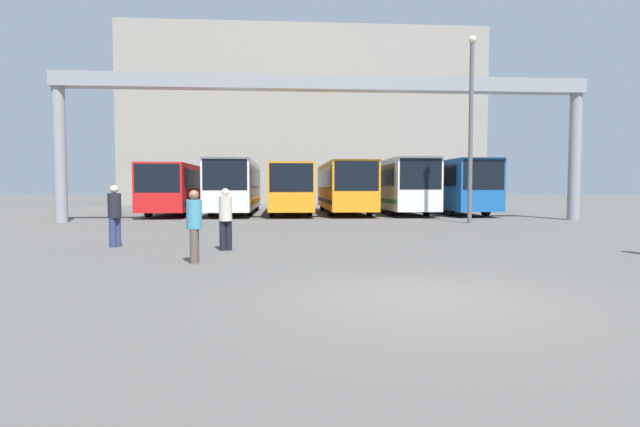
{
  "coord_description": "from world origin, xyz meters",
  "views": [
    {
      "loc": [
        -2.1,
        -7.52,
        1.71
      ],
      "look_at": [
        -0.22,
        18.74,
        0.3
      ],
      "focal_mm": 28.0,
      "sensor_mm": 36.0,
      "label": 1
    }
  ],
  "objects_px": {
    "pedestrian_mid_right": "(115,214)",
    "pedestrian_near_right": "(194,225)",
    "bus_slot_0": "(179,186)",
    "bus_slot_4": "(396,184)",
    "bus_slot_5": "(452,184)",
    "bus_slot_1": "(236,184)",
    "bus_slot_3": "(344,185)",
    "pedestrian_mid_left": "(226,218)",
    "lamp_post": "(471,123)",
    "bus_slot_2": "(290,186)"
  },
  "relations": [
    {
      "from": "bus_slot_2",
      "to": "bus_slot_4",
      "type": "relative_size",
      "value": 0.98
    },
    {
      "from": "bus_slot_3",
      "to": "bus_slot_4",
      "type": "xyz_separation_m",
      "value": [
        3.46,
        0.08,
        0.09
      ]
    },
    {
      "from": "bus_slot_1",
      "to": "bus_slot_2",
      "type": "distance_m",
      "value": 3.48
    },
    {
      "from": "bus_slot_5",
      "to": "pedestrian_mid_left",
      "type": "relative_size",
      "value": 6.21
    },
    {
      "from": "bus_slot_4",
      "to": "bus_slot_5",
      "type": "distance_m",
      "value": 3.53
    },
    {
      "from": "bus_slot_5",
      "to": "pedestrian_near_right",
      "type": "distance_m",
      "value": 23.9
    },
    {
      "from": "bus_slot_3",
      "to": "pedestrian_mid_left",
      "type": "xyz_separation_m",
      "value": [
        -5.41,
        -18.57,
        -0.95
      ]
    },
    {
      "from": "bus_slot_3",
      "to": "pedestrian_mid_right",
      "type": "distance_m",
      "value": 19.6
    },
    {
      "from": "bus_slot_4",
      "to": "lamp_post",
      "type": "height_order",
      "value": "lamp_post"
    },
    {
      "from": "bus_slot_1",
      "to": "bus_slot_3",
      "type": "distance_m",
      "value": 6.93
    },
    {
      "from": "bus_slot_0",
      "to": "pedestrian_near_right",
      "type": "xyz_separation_m",
      "value": [
        4.54,
        -20.48,
        -0.86
      ]
    },
    {
      "from": "bus_slot_3",
      "to": "pedestrian_near_right",
      "type": "relative_size",
      "value": 7.11
    },
    {
      "from": "bus_slot_1",
      "to": "lamp_post",
      "type": "bearing_deg",
      "value": -39.33
    },
    {
      "from": "pedestrian_near_right",
      "to": "lamp_post",
      "type": "bearing_deg",
      "value": 137.18
    },
    {
      "from": "bus_slot_3",
      "to": "bus_slot_1",
      "type": "bearing_deg",
      "value": 177.02
    },
    {
      "from": "bus_slot_1",
      "to": "bus_slot_5",
      "type": "height_order",
      "value": "bus_slot_5"
    },
    {
      "from": "bus_slot_2",
      "to": "bus_slot_0",
      "type": "bearing_deg",
      "value": -177.56
    },
    {
      "from": "bus_slot_0",
      "to": "pedestrian_near_right",
      "type": "height_order",
      "value": "bus_slot_0"
    },
    {
      "from": "bus_slot_3",
      "to": "bus_slot_4",
      "type": "relative_size",
      "value": 0.99
    },
    {
      "from": "bus_slot_2",
      "to": "bus_slot_4",
      "type": "xyz_separation_m",
      "value": [
        6.92,
        0.12,
        0.16
      ]
    },
    {
      "from": "pedestrian_mid_right",
      "to": "lamp_post",
      "type": "xyz_separation_m",
      "value": [
        13.48,
        8.29,
        3.77
      ]
    },
    {
      "from": "pedestrian_mid_right",
      "to": "lamp_post",
      "type": "relative_size",
      "value": 0.2
    },
    {
      "from": "bus_slot_2",
      "to": "pedestrian_near_right",
      "type": "bearing_deg",
      "value": -96.53
    },
    {
      "from": "pedestrian_near_right",
      "to": "bus_slot_4",
      "type": "bearing_deg",
      "value": 155.97
    },
    {
      "from": "pedestrian_mid_right",
      "to": "pedestrian_near_right",
      "type": "distance_m",
      "value": 4.29
    },
    {
      "from": "bus_slot_1",
      "to": "pedestrian_mid_left",
      "type": "distance_m",
      "value": 19.01
    },
    {
      "from": "bus_slot_0",
      "to": "bus_slot_2",
      "type": "bearing_deg",
      "value": 2.44
    },
    {
      "from": "bus_slot_1",
      "to": "pedestrian_near_right",
      "type": "xyz_separation_m",
      "value": [
        1.08,
        -21.18,
        -1.01
      ]
    },
    {
      "from": "bus_slot_5",
      "to": "bus_slot_0",
      "type": "bearing_deg",
      "value": 179.0
    },
    {
      "from": "lamp_post",
      "to": "bus_slot_0",
      "type": "bearing_deg",
      "value": 149.56
    },
    {
      "from": "bus_slot_5",
      "to": "bus_slot_3",
      "type": "bearing_deg",
      "value": 174.76
    },
    {
      "from": "pedestrian_mid_left",
      "to": "bus_slot_4",
      "type": "bearing_deg",
      "value": 46.41
    },
    {
      "from": "bus_slot_1",
      "to": "bus_slot_3",
      "type": "xyz_separation_m",
      "value": [
        6.92,
        -0.36,
        -0.05
      ]
    },
    {
      "from": "bus_slot_2",
      "to": "lamp_post",
      "type": "relative_size",
      "value": 1.34
    },
    {
      "from": "bus_slot_1",
      "to": "pedestrian_mid_right",
      "type": "bearing_deg",
      "value": -95.48
    },
    {
      "from": "pedestrian_mid_left",
      "to": "lamp_post",
      "type": "xyz_separation_m",
      "value": [
        10.25,
        9.29,
        3.81
      ]
    },
    {
      "from": "pedestrian_near_right",
      "to": "lamp_post",
      "type": "height_order",
      "value": "lamp_post"
    },
    {
      "from": "pedestrian_mid_left",
      "to": "lamp_post",
      "type": "relative_size",
      "value": 0.19
    },
    {
      "from": "bus_slot_1",
      "to": "bus_slot_4",
      "type": "relative_size",
      "value": 1.05
    },
    {
      "from": "bus_slot_0",
      "to": "bus_slot_4",
      "type": "relative_size",
      "value": 0.93
    },
    {
      "from": "bus_slot_3",
      "to": "bus_slot_2",
      "type": "bearing_deg",
      "value": -179.37
    },
    {
      "from": "bus_slot_2",
      "to": "pedestrian_mid_left",
      "type": "distance_m",
      "value": 18.65
    },
    {
      "from": "bus_slot_3",
      "to": "lamp_post",
      "type": "xyz_separation_m",
      "value": [
        4.84,
        -9.28,
        2.86
      ]
    },
    {
      "from": "bus_slot_0",
      "to": "bus_slot_5",
      "type": "bearing_deg",
      "value": -1.0
    },
    {
      "from": "pedestrian_mid_right",
      "to": "pedestrian_near_right",
      "type": "bearing_deg",
      "value": -105.17
    },
    {
      "from": "bus_slot_5",
      "to": "lamp_post",
      "type": "distance_m",
      "value": 9.32
    },
    {
      "from": "bus_slot_2",
      "to": "pedestrian_mid_right",
      "type": "xyz_separation_m",
      "value": [
        -5.18,
        -17.53,
        -0.83
      ]
    },
    {
      "from": "bus_slot_4",
      "to": "lamp_post",
      "type": "xyz_separation_m",
      "value": [
        1.38,
        -9.36,
        2.77
      ]
    },
    {
      "from": "bus_slot_4",
      "to": "pedestrian_near_right",
      "type": "bearing_deg",
      "value": -113.98
    },
    {
      "from": "pedestrian_near_right",
      "to": "pedestrian_mid_right",
      "type": "bearing_deg",
      "value": -139.23
    }
  ]
}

